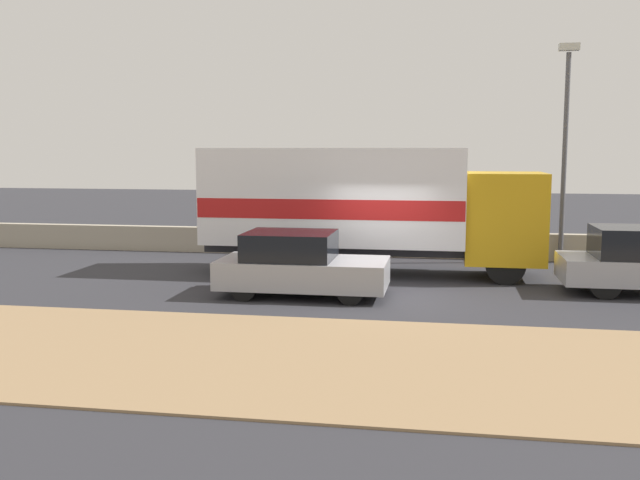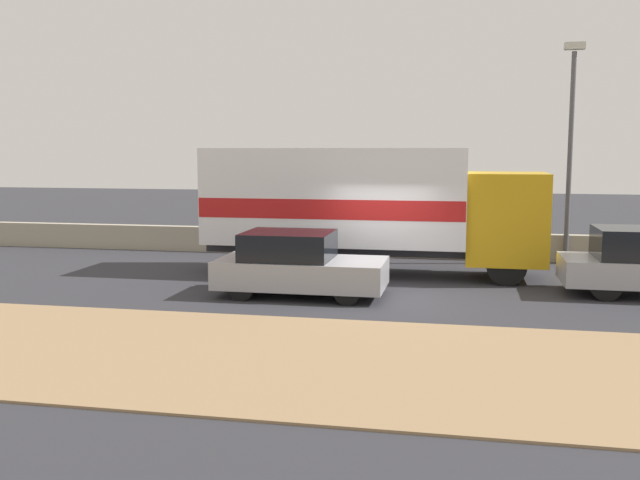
% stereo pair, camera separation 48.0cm
% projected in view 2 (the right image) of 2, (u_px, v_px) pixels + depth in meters
% --- Properties ---
extents(ground_plane, '(80.00, 80.00, 0.00)m').
position_uv_depth(ground_plane, '(375.00, 295.00, 16.39)').
color(ground_plane, '#2D2D33').
extents(dirt_shoulder_foreground, '(60.00, 5.32, 0.04)m').
position_uv_depth(dirt_shoulder_foreground, '(333.00, 361.00, 11.21)').
color(dirt_shoulder_foreground, '#937551').
rests_on(dirt_shoulder_foreground, ground_plane).
extents(stone_wall_backdrop, '(60.00, 0.35, 0.81)m').
position_uv_depth(stone_wall_backdrop, '(398.00, 244.00, 22.09)').
color(stone_wall_backdrop, '#A39984').
rests_on(stone_wall_backdrop, ground_plane).
extents(street_lamp, '(0.56, 0.28, 6.32)m').
position_uv_depth(street_lamp, '(571.00, 136.00, 20.39)').
color(street_lamp, '#4C4C51').
rests_on(street_lamp, ground_plane).
extents(box_truck, '(8.86, 2.37, 3.36)m').
position_uv_depth(box_truck, '(362.00, 204.00, 18.87)').
color(box_truck, gold).
rests_on(box_truck, ground_plane).
extents(car_hatchback, '(3.82, 1.85, 1.46)m').
position_uv_depth(car_hatchback, '(298.00, 265.00, 16.25)').
color(car_hatchback, '#9E9EA3').
rests_on(car_hatchback, ground_plane).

